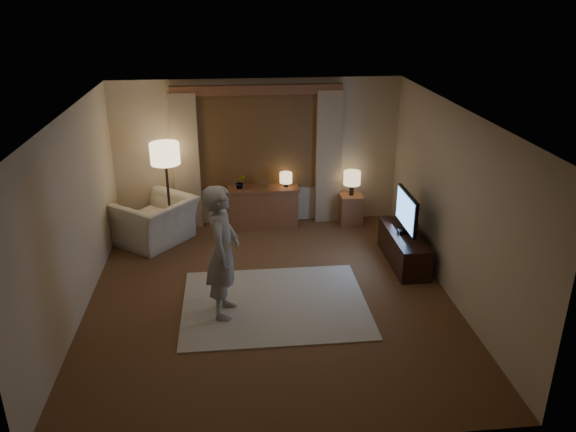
{
  "coord_description": "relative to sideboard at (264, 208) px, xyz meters",
  "views": [
    {
      "loc": [
        -0.46,
        -6.81,
        4.06
      ],
      "look_at": [
        0.31,
        0.6,
        0.97
      ],
      "focal_mm": 35.0,
      "sensor_mm": 36.0,
      "label": 1
    }
  ],
  "objects": [
    {
      "name": "side_table",
      "position": [
        1.57,
        -0.05,
        -0.07
      ],
      "size": [
        0.4,
        0.4,
        0.56
      ],
      "primitive_type": "cube",
      "color": "brown",
      "rests_on": "floor"
    },
    {
      "name": "table_lamp_sideboard",
      "position": [
        0.4,
        0.0,
        0.55
      ],
      "size": [
        0.22,
        0.22,
        0.3
      ],
      "color": "black",
      "rests_on": "sideboard"
    },
    {
      "name": "tv",
      "position": [
        2.08,
        -1.66,
        0.52
      ],
      "size": [
        0.22,
        0.92,
        0.66
      ],
      "color": "black",
      "rests_on": "tv_stand"
    },
    {
      "name": "plant",
      "position": [
        -0.4,
        0.0,
        0.5
      ],
      "size": [
        0.17,
        0.13,
        0.3
      ],
      "primitive_type": "imported",
      "color": "#999999",
      "rests_on": "sideboard"
    },
    {
      "name": "sideboard",
      "position": [
        0.0,
        0.0,
        0.0
      ],
      "size": [
        1.2,
        0.4,
        0.7
      ],
      "primitive_type": "cube",
      "color": "brown",
      "rests_on": "floor"
    },
    {
      "name": "person",
      "position": [
        -0.7,
        -2.86,
        0.56
      ],
      "size": [
        0.53,
        0.71,
        1.79
      ],
      "primitive_type": "imported",
      "rotation": [
        0.0,
        0.0,
        1.41
      ],
      "color": "#9D9991",
      "rests_on": "rug"
    },
    {
      "name": "room",
      "position": [
        -0.07,
        -2.0,
        0.98
      ],
      "size": [
        5.04,
        5.54,
        2.64
      ],
      "color": "brown",
      "rests_on": "ground"
    },
    {
      "name": "picture_frame",
      "position": [
        -0.0,
        0.0,
        0.45
      ],
      "size": [
        0.16,
        0.02,
        0.2
      ],
      "primitive_type": "cube",
      "color": "brown",
      "rests_on": "sideboard"
    },
    {
      "name": "floor_lamp",
      "position": [
        -1.62,
        -0.27,
        1.05
      ],
      "size": [
        0.48,
        0.48,
        1.66
      ],
      "color": "black",
      "rests_on": "floor"
    },
    {
      "name": "tv_stand",
      "position": [
        2.08,
        -1.66,
        -0.1
      ],
      "size": [
        0.45,
        1.4,
        0.5
      ],
      "primitive_type": "cube",
      "color": "black",
      "rests_on": "floor"
    },
    {
      "name": "armchair",
      "position": [
        -1.84,
        -0.49,
        0.03
      ],
      "size": [
        1.54,
        1.56,
        0.76
      ],
      "primitive_type": "imported",
      "rotation": [
        0.0,
        0.0,
        -2.25
      ],
      "color": "beige",
      "rests_on": "floor"
    },
    {
      "name": "table_lamp_side",
      "position": [
        1.57,
        -0.05,
        0.52
      ],
      "size": [
        0.3,
        0.3,
        0.44
      ],
      "color": "black",
      "rests_on": "side_table"
    },
    {
      "name": "rug",
      "position": [
        -0.02,
        -2.7,
        -0.34
      ],
      "size": [
        2.5,
        2.0,
        0.02
      ],
      "primitive_type": "cube",
      "color": "beige",
      "rests_on": "floor"
    }
  ]
}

